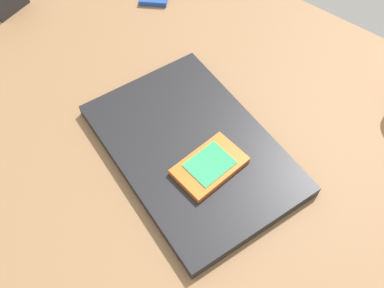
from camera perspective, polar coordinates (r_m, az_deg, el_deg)
desk_surface at (r=67.30cm, az=-3.40°, el=1.42°), size 120.00×80.00×3.00cm
laptop_closed at (r=62.69cm, az=0.00°, el=-0.57°), size 36.15×29.30×1.80cm
cell_phone_on_laptop at (r=59.46cm, az=2.36°, el=-2.92°), size 7.59×10.61×1.09cm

